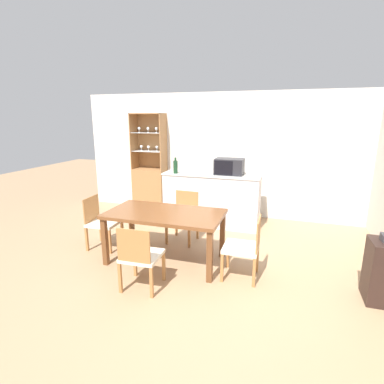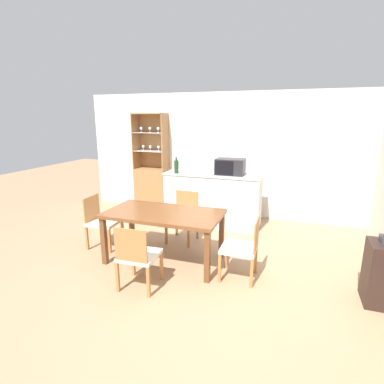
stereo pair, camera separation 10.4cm
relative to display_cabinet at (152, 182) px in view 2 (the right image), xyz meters
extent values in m
plane|color=#A37F5B|center=(1.87, -2.42, -0.63)|extent=(18.00, 18.00, 0.00)
cube|color=silver|center=(1.87, 0.21, 0.64)|extent=(6.80, 0.06, 2.55)
cube|color=silver|center=(1.56, -0.51, -0.14)|extent=(1.82, 0.59, 0.98)
cube|color=beige|center=(1.56, -0.51, 0.37)|extent=(1.85, 0.62, 0.03)
cube|color=#A37042|center=(0.00, -0.01, -0.16)|extent=(0.72, 0.38, 0.94)
cube|color=#A37042|center=(0.00, 0.17, 0.90)|extent=(0.72, 0.02, 1.20)
cube|color=#A37042|center=(-0.35, -0.01, 0.90)|extent=(0.02, 0.38, 1.20)
cube|color=#A37042|center=(0.35, -0.01, 0.90)|extent=(0.02, 0.38, 1.20)
cube|color=#A37042|center=(0.00, -0.01, 1.49)|extent=(0.72, 0.38, 0.02)
cube|color=white|center=(0.00, -0.01, 0.70)|extent=(0.67, 0.34, 0.01)
cube|color=white|center=(0.00, -0.01, 1.10)|extent=(0.67, 0.34, 0.01)
cylinder|color=white|center=(-0.19, 0.01, 0.71)|extent=(0.04, 0.04, 0.01)
cylinder|color=white|center=(-0.19, 0.01, 0.74)|extent=(0.01, 0.01, 0.06)
sphere|color=white|center=(-0.19, 0.01, 0.79)|extent=(0.06, 0.06, 0.06)
cylinder|color=white|center=(-0.19, -0.06, 1.10)|extent=(0.04, 0.04, 0.01)
cylinder|color=white|center=(-0.19, -0.06, 1.13)|extent=(0.01, 0.01, 0.06)
sphere|color=white|center=(-0.19, -0.06, 1.19)|extent=(0.06, 0.06, 0.06)
cylinder|color=white|center=(0.00, -0.03, 0.71)|extent=(0.04, 0.04, 0.01)
cylinder|color=white|center=(0.00, -0.03, 0.74)|extent=(0.01, 0.01, 0.06)
sphere|color=white|center=(0.00, -0.03, 0.79)|extent=(0.06, 0.06, 0.06)
cylinder|color=white|center=(0.00, -0.02, 1.10)|extent=(0.04, 0.04, 0.01)
cylinder|color=white|center=(0.00, -0.02, 1.13)|extent=(0.01, 0.01, 0.06)
sphere|color=white|center=(0.00, -0.02, 1.19)|extent=(0.06, 0.06, 0.06)
cylinder|color=white|center=(0.19, -0.01, 0.71)|extent=(0.04, 0.04, 0.01)
cylinder|color=white|center=(0.19, -0.01, 0.74)|extent=(0.01, 0.01, 0.06)
sphere|color=white|center=(0.19, -0.01, 0.79)|extent=(0.06, 0.06, 0.06)
cylinder|color=white|center=(0.19, -0.01, 1.10)|extent=(0.04, 0.04, 0.01)
cylinder|color=white|center=(0.19, -0.01, 1.13)|extent=(0.01, 0.01, 0.06)
sphere|color=white|center=(0.19, -0.01, 1.19)|extent=(0.06, 0.06, 0.06)
cube|color=brown|center=(1.30, -2.24, 0.09)|extent=(1.64, 0.88, 0.05)
cube|color=brown|center=(0.54, -2.62, -0.28)|extent=(0.07, 0.07, 0.69)
cube|color=brown|center=(2.06, -2.62, -0.28)|extent=(0.07, 0.07, 0.69)
cube|color=brown|center=(0.54, -1.86, -0.28)|extent=(0.07, 0.07, 0.69)
cube|color=brown|center=(2.06, -1.86, -0.28)|extent=(0.07, 0.07, 0.69)
cube|color=beige|center=(0.19, -2.11, -0.22)|extent=(0.46, 0.46, 0.05)
cube|color=#A8703D|center=(-0.02, -2.12, 0.00)|extent=(0.04, 0.41, 0.39)
cube|color=#A8703D|center=(0.38, -1.90, -0.44)|extent=(0.04, 0.04, 0.39)
cube|color=#A8703D|center=(0.40, -2.30, -0.44)|extent=(0.04, 0.04, 0.39)
cube|color=#A8703D|center=(-0.02, -1.92, -0.44)|extent=(0.04, 0.04, 0.39)
cube|color=#A8703D|center=(0.00, -2.32, -0.44)|extent=(0.04, 0.04, 0.39)
cube|color=beige|center=(1.30, -2.97, -0.22)|extent=(0.46, 0.46, 0.05)
cube|color=#A8703D|center=(1.31, -3.19, 0.00)|extent=(0.41, 0.04, 0.39)
cube|color=#A8703D|center=(1.09, -2.78, -0.44)|extent=(0.04, 0.04, 0.39)
cube|color=#A8703D|center=(1.49, -2.77, -0.44)|extent=(0.04, 0.04, 0.39)
cube|color=#A8703D|center=(1.11, -3.18, -0.44)|extent=(0.04, 0.04, 0.39)
cube|color=#A8703D|center=(1.51, -3.17, -0.44)|extent=(0.04, 0.04, 0.39)
cube|color=beige|center=(2.41, -2.37, -0.22)|extent=(0.44, 0.44, 0.05)
cube|color=#A8703D|center=(2.63, -2.37, 0.00)|extent=(0.02, 0.41, 0.39)
cube|color=#A8703D|center=(2.21, -2.58, -0.44)|extent=(0.04, 0.04, 0.39)
cube|color=#A8703D|center=(2.21, -2.17, -0.44)|extent=(0.04, 0.04, 0.39)
cube|color=#A8703D|center=(2.62, -2.57, -0.44)|extent=(0.04, 0.04, 0.39)
cube|color=#A8703D|center=(2.61, -2.17, -0.44)|extent=(0.04, 0.04, 0.39)
cube|color=beige|center=(1.30, -1.51, -0.22)|extent=(0.46, 0.46, 0.05)
cube|color=#A8703D|center=(1.31, -1.30, 0.00)|extent=(0.41, 0.04, 0.39)
cube|color=#A8703D|center=(1.49, -1.72, -0.44)|extent=(0.04, 0.04, 0.39)
cube|color=#A8703D|center=(1.09, -1.70, -0.44)|extent=(0.04, 0.04, 0.39)
cube|color=#A8703D|center=(1.51, -1.32, -0.44)|extent=(0.04, 0.04, 0.39)
cube|color=#A8703D|center=(1.11, -1.30, -0.44)|extent=(0.04, 0.04, 0.39)
cube|color=#232328|center=(1.89, -0.53, 0.53)|extent=(0.52, 0.35, 0.30)
cube|color=black|center=(1.81, -0.70, 0.53)|extent=(0.34, 0.01, 0.26)
cylinder|color=#193D23|center=(0.89, -0.73, 0.50)|extent=(0.08, 0.08, 0.24)
cylinder|color=#193D23|center=(0.89, -0.73, 0.65)|extent=(0.04, 0.04, 0.06)
camera|label=1|loc=(2.90, -5.97, 1.42)|focal=28.00mm
camera|label=2|loc=(3.00, -5.94, 1.42)|focal=28.00mm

